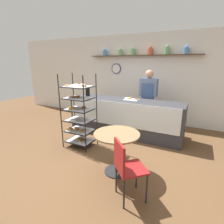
% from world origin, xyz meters
% --- Properties ---
extents(ground_plane, '(14.00, 14.00, 0.00)m').
position_xyz_m(ground_plane, '(0.00, 0.00, 0.00)').
color(ground_plane, brown).
extents(back_wall, '(10.00, 0.30, 2.70)m').
position_xyz_m(back_wall, '(-0.00, 2.51, 1.37)').
color(back_wall, white).
rests_on(back_wall, ground_plane).
extents(display_counter, '(2.97, 0.73, 0.93)m').
position_xyz_m(display_counter, '(0.00, 1.16, 0.47)').
color(display_counter, '#333338').
rests_on(display_counter, ground_plane).
extents(pastry_rack, '(0.65, 0.49, 1.63)m').
position_xyz_m(pastry_rack, '(-0.64, 0.03, 0.75)').
color(pastry_rack, black).
rests_on(pastry_rack, ground_plane).
extents(person_worker, '(0.46, 0.23, 1.67)m').
position_xyz_m(person_worker, '(0.45, 1.71, 0.91)').
color(person_worker, '#282833').
rests_on(person_worker, ground_plane).
extents(cafe_table, '(0.77, 0.77, 0.73)m').
position_xyz_m(cafe_table, '(0.54, -0.50, 0.55)').
color(cafe_table, '#262628').
rests_on(cafe_table, ground_plane).
extents(cafe_chair, '(0.54, 0.54, 0.88)m').
position_xyz_m(cafe_chair, '(0.92, -1.02, 0.54)').
color(cafe_chair, black).
rests_on(cafe_chair, ground_plane).
extents(coffee_carafe, '(0.12, 0.12, 0.31)m').
position_xyz_m(coffee_carafe, '(-1.10, 1.09, 1.09)').
color(coffee_carafe, black).
rests_on(coffee_carafe, display_counter).
extents(donut_tray_counter, '(0.37, 0.26, 0.05)m').
position_xyz_m(donut_tray_counter, '(0.12, 1.22, 0.95)').
color(donut_tray_counter, white).
rests_on(donut_tray_counter, display_counter).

